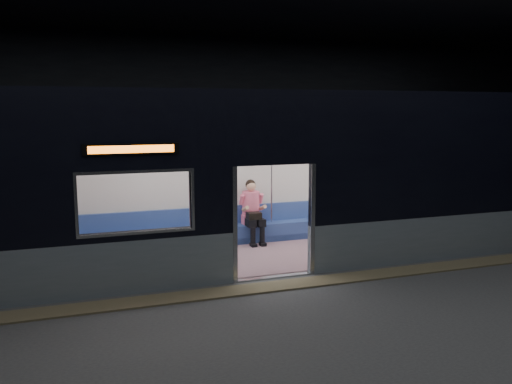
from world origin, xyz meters
TOP-DOWN VIEW (x-y plane):
  - station_floor at (0.00, 0.00)m, footprint 24.00×14.00m
  - station_envelope at (0.00, 0.00)m, footprint 24.00×14.00m
  - tactile_strip at (0.00, 0.55)m, footprint 22.80×0.50m
  - metro_car at (-0.00, 2.54)m, footprint 18.00×3.04m
  - passenger at (0.45, 3.55)m, footprint 0.46×0.74m
  - handbag at (0.41, 3.31)m, footprint 0.38×0.36m
  - transit_map at (4.01, 3.85)m, footprint 0.93×0.03m

SIDE VIEW (x-z plane):
  - station_floor at x=0.00m, z-range -0.01..0.00m
  - tactile_strip at x=0.00m, z-range 0.00..0.03m
  - handbag at x=0.41m, z-range 0.62..0.76m
  - passenger at x=0.45m, z-range 0.11..1.52m
  - transit_map at x=4.01m, z-range 1.15..1.76m
  - metro_car at x=0.00m, z-range 0.17..3.52m
  - station_envelope at x=0.00m, z-range 1.16..6.16m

